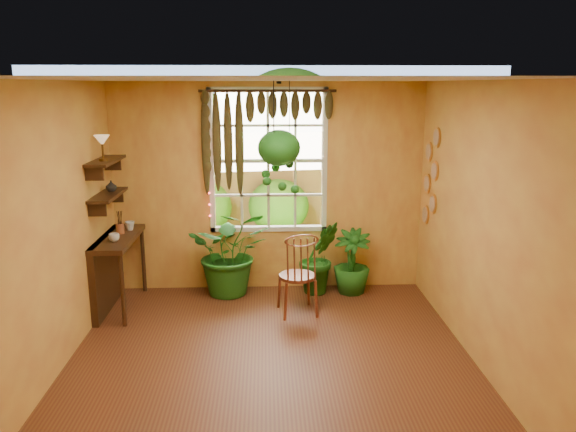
# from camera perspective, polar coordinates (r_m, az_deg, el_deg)

# --- Properties ---
(floor) EXTENTS (4.50, 4.50, 0.00)m
(floor) POSITION_cam_1_polar(r_m,az_deg,el_deg) (5.58, -1.72, -15.23)
(floor) COLOR #5C321A
(floor) RESTS_ON ground
(ceiling) EXTENTS (4.50, 4.50, 0.00)m
(ceiling) POSITION_cam_1_polar(r_m,az_deg,el_deg) (4.91, -1.94, 13.69)
(ceiling) COLOR silver
(ceiling) RESTS_ON wall_back
(wall_back) EXTENTS (4.00, 0.00, 4.00)m
(wall_back) POSITION_cam_1_polar(r_m,az_deg,el_deg) (7.28, -2.00, 2.86)
(wall_back) COLOR #E4BB4D
(wall_back) RESTS_ON floor
(wall_left) EXTENTS (0.00, 4.50, 4.50)m
(wall_left) POSITION_cam_1_polar(r_m,az_deg,el_deg) (5.44, -23.39, -1.80)
(wall_left) COLOR #E4BB4D
(wall_left) RESTS_ON floor
(wall_right) EXTENTS (0.00, 4.50, 4.50)m
(wall_right) POSITION_cam_1_polar(r_m,az_deg,el_deg) (5.47, 19.62, -1.40)
(wall_right) COLOR #E4BB4D
(wall_right) RESTS_ON floor
(window) EXTENTS (1.52, 0.10, 1.86)m
(window) POSITION_cam_1_polar(r_m,az_deg,el_deg) (7.25, -2.03, 5.63)
(window) COLOR silver
(window) RESTS_ON wall_back
(valance_vine) EXTENTS (1.70, 0.12, 1.10)m
(valance_vine) POSITION_cam_1_polar(r_m,az_deg,el_deg) (7.08, -2.76, 10.13)
(valance_vine) COLOR #331C0D
(valance_vine) RESTS_ON window
(string_lights) EXTENTS (0.03, 0.03, 1.54)m
(string_lights) POSITION_cam_1_polar(r_m,az_deg,el_deg) (7.19, -8.12, 5.84)
(string_lights) COLOR #FF2633
(string_lights) RESTS_ON window
(wall_plates) EXTENTS (0.04, 0.32, 1.10)m
(wall_plates) POSITION_cam_1_polar(r_m,az_deg,el_deg) (7.08, 14.28, 3.81)
(wall_plates) COLOR #F0DDC4
(wall_plates) RESTS_ON wall_right
(counter_ledge) EXTENTS (0.40, 1.20, 0.90)m
(counter_ledge) POSITION_cam_1_polar(r_m,az_deg,el_deg) (7.09, -17.59, -4.70)
(counter_ledge) COLOR #331C0D
(counter_ledge) RESTS_ON floor
(shelf_lower) EXTENTS (0.25, 0.90, 0.04)m
(shelf_lower) POSITION_cam_1_polar(r_m,az_deg,el_deg) (6.88, -17.80, 2.04)
(shelf_lower) COLOR #331C0D
(shelf_lower) RESTS_ON wall_left
(shelf_upper) EXTENTS (0.25, 0.90, 0.04)m
(shelf_upper) POSITION_cam_1_polar(r_m,az_deg,el_deg) (6.81, -18.04, 5.34)
(shelf_upper) COLOR #331C0D
(shelf_upper) RESTS_ON wall_left
(backyard) EXTENTS (14.00, 10.00, 12.00)m
(backyard) POSITION_cam_1_polar(r_m,az_deg,el_deg) (11.86, -1.00, 6.59)
(backyard) COLOR #275B1A
(backyard) RESTS_ON ground
(windsor_chair) EXTENTS (0.50, 0.53, 1.16)m
(windsor_chair) POSITION_cam_1_polar(r_m,az_deg,el_deg) (6.66, 1.03, -7.19)
(windsor_chair) COLOR maroon
(windsor_chair) RESTS_ON floor
(potted_plant_left) EXTENTS (1.05, 0.91, 1.14)m
(potted_plant_left) POSITION_cam_1_polar(r_m,az_deg,el_deg) (7.24, -5.83, -3.61)
(potted_plant_left) COLOR #1A5416
(potted_plant_left) RESTS_ON floor
(potted_plant_mid) EXTENTS (0.63, 0.56, 0.96)m
(potted_plant_mid) POSITION_cam_1_polar(r_m,az_deg,el_deg) (7.28, 3.20, -4.20)
(potted_plant_mid) COLOR #1A5416
(potted_plant_mid) RESTS_ON floor
(potted_plant_right) EXTENTS (0.55, 0.55, 0.84)m
(potted_plant_right) POSITION_cam_1_polar(r_m,az_deg,el_deg) (7.33, 6.48, -4.63)
(potted_plant_right) COLOR #1A5416
(potted_plant_right) RESTS_ON floor
(hanging_basket) EXTENTS (0.52, 0.52, 1.37)m
(hanging_basket) POSITION_cam_1_polar(r_m,az_deg,el_deg) (6.84, -0.91, 6.63)
(hanging_basket) COLOR black
(hanging_basket) RESTS_ON ceiling
(cup_a) EXTENTS (0.15, 0.15, 0.09)m
(cup_a) POSITION_cam_1_polar(r_m,az_deg,el_deg) (6.73, -17.26, -2.10)
(cup_a) COLOR silver
(cup_a) RESTS_ON counter_ledge
(cup_b) EXTENTS (0.14, 0.14, 0.11)m
(cup_b) POSITION_cam_1_polar(r_m,az_deg,el_deg) (7.20, -15.78, -0.97)
(cup_b) COLOR beige
(cup_b) RESTS_ON counter_ledge
(brush_jar) EXTENTS (0.10, 0.10, 0.35)m
(brush_jar) POSITION_cam_1_polar(r_m,az_deg,el_deg) (7.06, -16.73, -0.62)
(brush_jar) COLOR #984C2C
(brush_jar) RESTS_ON counter_ledge
(shelf_vase) EXTENTS (0.15, 0.15, 0.13)m
(shelf_vase) POSITION_cam_1_polar(r_m,az_deg,el_deg) (6.99, -17.53, 2.93)
(shelf_vase) COLOR #B2AD99
(shelf_vase) RESTS_ON shelf_lower
(tiffany_lamp) EXTENTS (0.17, 0.17, 0.29)m
(tiffany_lamp) POSITION_cam_1_polar(r_m,az_deg,el_deg) (6.65, -18.37, 7.16)
(tiffany_lamp) COLOR #563B18
(tiffany_lamp) RESTS_ON shelf_upper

